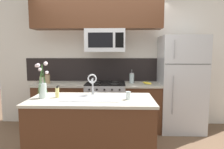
% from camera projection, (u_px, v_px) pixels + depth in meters
% --- Properties ---
extents(rear_partition, '(5.20, 0.10, 2.60)m').
position_uv_depth(rear_partition, '(121.00, 62.00, 4.22)').
color(rear_partition, silver).
rests_on(rear_partition, ground).
extents(splash_band, '(3.40, 0.01, 0.48)m').
position_uv_depth(splash_band, '(106.00, 70.00, 4.19)').
color(splash_band, black).
rests_on(splash_band, rear_partition).
extents(back_counter_left, '(1.01, 0.65, 0.91)m').
position_uv_depth(back_counter_left, '(62.00, 106.00, 3.97)').
color(back_counter_left, '#4C2B19').
rests_on(back_counter_left, ground).
extents(back_counter_right, '(0.70, 0.65, 0.91)m').
position_uv_depth(back_counter_right, '(142.00, 106.00, 3.92)').
color(back_counter_right, '#4C2B19').
rests_on(back_counter_right, ground).
extents(stove_range, '(0.76, 0.64, 0.93)m').
position_uv_depth(stove_range, '(106.00, 106.00, 3.95)').
color(stove_range, '#B7BABF').
rests_on(stove_range, ground).
extents(microwave, '(0.74, 0.40, 0.42)m').
position_uv_depth(microwave, '(105.00, 41.00, 3.78)').
color(microwave, '#B7BABF').
extents(upper_cabinet_band, '(2.42, 0.34, 0.60)m').
position_uv_depth(upper_cabinet_band, '(97.00, 13.00, 3.70)').
color(upper_cabinet_band, '#4C2B19').
extents(refrigerator, '(0.81, 0.74, 1.82)m').
position_uv_depth(refrigerator, '(181.00, 84.00, 3.87)').
color(refrigerator, '#B7BABF').
rests_on(refrigerator, ground).
extents(storage_jar_tall, '(0.10, 0.10, 0.14)m').
position_uv_depth(storage_jar_tall, '(42.00, 80.00, 3.95)').
color(storage_jar_tall, silver).
rests_on(storage_jar_tall, back_counter_left).
extents(storage_jar_medium, '(0.10, 0.10, 0.19)m').
position_uv_depth(storage_jar_medium, '(48.00, 79.00, 3.90)').
color(storage_jar_medium, '#997F5B').
rests_on(storage_jar_medium, back_counter_left).
extents(banana_bunch, '(0.19, 0.12, 0.08)m').
position_uv_depth(banana_bunch, '(147.00, 83.00, 3.81)').
color(banana_bunch, yellow).
rests_on(banana_bunch, back_counter_right).
extents(french_press, '(0.09, 0.09, 0.27)m').
position_uv_depth(french_press, '(132.00, 78.00, 3.93)').
color(french_press, silver).
rests_on(french_press, back_counter_right).
extents(island_counter, '(1.65, 0.77, 0.91)m').
position_uv_depth(island_counter, '(92.00, 131.00, 2.71)').
color(island_counter, '#4C2B19').
rests_on(island_counter, ground).
extents(kitchen_sink, '(0.76, 0.40, 0.16)m').
position_uv_depth(kitchen_sink, '(91.00, 103.00, 2.67)').
color(kitchen_sink, '#ADAFB5').
rests_on(kitchen_sink, island_counter).
extents(sink_faucet, '(0.14, 0.14, 0.31)m').
position_uv_depth(sink_faucet, '(92.00, 81.00, 2.83)').
color(sink_faucet, '#B7BABF').
rests_on(sink_faucet, island_counter).
extents(dish_soap_bottle, '(0.06, 0.05, 0.16)m').
position_uv_depth(dish_soap_bottle, '(57.00, 92.00, 2.71)').
color(dish_soap_bottle, '#DBCC75').
rests_on(dish_soap_bottle, island_counter).
extents(drinking_glass, '(0.06, 0.06, 0.11)m').
position_uv_depth(drinking_glass, '(128.00, 95.00, 2.59)').
color(drinking_glass, silver).
rests_on(drinking_glass, island_counter).
extents(flower_vase, '(0.14, 0.21, 0.49)m').
position_uv_depth(flower_vase, '(43.00, 87.00, 2.66)').
color(flower_vase, silver).
rests_on(flower_vase, island_counter).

